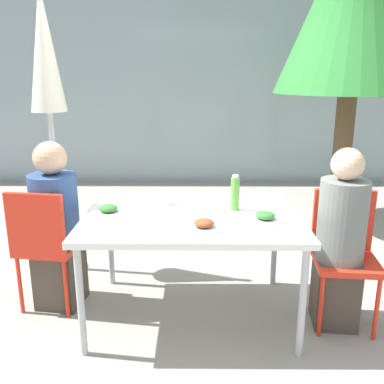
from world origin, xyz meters
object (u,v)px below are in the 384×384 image
person_right (340,244)px  bottle (235,193)px  salad_bowl (222,197)px  chair_right (344,246)px  drinking_cup (166,197)px  person_left (56,230)px  chair_left (45,240)px  closed_umbrella (46,72)px

person_right → bottle: bearing=-10.0°
bottle → salad_bowl: bottle is taller
chair_right → drinking_cup: chair_right is taller
chair_right → bottle: (-0.73, 0.12, 0.33)m
chair_right → drinking_cup: 1.25m
bottle → person_left: bearing=177.6°
drinking_cup → salad_bowl: (0.40, 0.10, -0.03)m
salad_bowl → bottle: bearing=-70.9°
person_right → salad_bowl: bearing=-23.0°
chair_left → bottle: (1.31, 0.02, 0.33)m
chair_right → bottle: bearing=-3.2°
chair_left → person_right: 1.98m
chair_right → chair_left: bearing=3.2°
drinking_cup → salad_bowl: bearing=14.5°
closed_umbrella → salad_bowl: size_ratio=14.11×
bottle → salad_bowl: (-0.08, 0.22, -0.09)m
bottle → chair_left: bearing=-179.2°
closed_umbrella → salad_bowl: (1.34, -0.42, -0.88)m
bottle → salad_bowl: size_ratio=1.49×
chair_left → chair_right: same height
salad_bowl → chair_left: bearing=-168.9°
person_right → closed_umbrella: closed_umbrella is taller
chair_right → bottle: bottle is taller
chair_right → closed_umbrella: 2.53m
person_right → drinking_cup: 1.21m
salad_bowl → chair_right: bearing=-22.8°
person_right → drinking_cup: person_right is taller
person_left → chair_right: person_left is taller
chair_left → salad_bowl: 1.28m
person_right → closed_umbrella: size_ratio=0.52×
person_left → person_right: same height
chair_left → person_right: bearing=3.6°
chair_left → drinking_cup: 0.89m
chair_right → bottle: size_ratio=3.66×
chair_right → person_left: bearing=1.0°
person_left → salad_bowl: (1.17, 0.17, 0.19)m
chair_left → bottle: 1.35m
salad_bowl → closed_umbrella: bearing=162.7°
person_right → drinking_cup: (-1.14, 0.31, 0.22)m
drinking_cup → salad_bowl: drinking_cup is taller
person_right → bottle: size_ratio=4.94×
chair_left → bottle: bearing=9.4°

